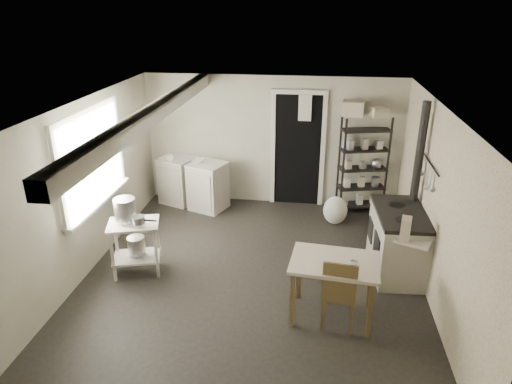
# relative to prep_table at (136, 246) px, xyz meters

# --- Properties ---
(floor) EXTENTS (5.00, 5.00, 0.00)m
(floor) POSITION_rel_prep_table_xyz_m (1.58, 0.13, -0.40)
(floor) COLOR black
(floor) RESTS_ON ground
(ceiling) EXTENTS (5.00, 5.00, 0.00)m
(ceiling) POSITION_rel_prep_table_xyz_m (1.58, 0.13, 1.90)
(ceiling) COLOR beige
(ceiling) RESTS_ON wall_back
(wall_back) EXTENTS (4.50, 0.02, 2.30)m
(wall_back) POSITION_rel_prep_table_xyz_m (1.58, 2.63, 0.75)
(wall_back) COLOR #BCB7A0
(wall_back) RESTS_ON ground
(wall_front) EXTENTS (4.50, 0.02, 2.30)m
(wall_front) POSITION_rel_prep_table_xyz_m (1.58, -2.37, 0.75)
(wall_front) COLOR #BCB7A0
(wall_front) RESTS_ON ground
(wall_left) EXTENTS (0.02, 5.00, 2.30)m
(wall_left) POSITION_rel_prep_table_xyz_m (-0.67, 0.13, 0.75)
(wall_left) COLOR #BCB7A0
(wall_left) RESTS_ON ground
(wall_right) EXTENTS (0.02, 5.00, 2.30)m
(wall_right) POSITION_rel_prep_table_xyz_m (3.83, 0.13, 0.75)
(wall_right) COLOR #BCB7A0
(wall_right) RESTS_ON ground
(window) EXTENTS (0.12, 1.76, 1.28)m
(window) POSITION_rel_prep_table_xyz_m (-0.64, 0.33, 1.10)
(window) COLOR silver
(window) RESTS_ON wall_left
(doorway) EXTENTS (0.96, 0.10, 2.08)m
(doorway) POSITION_rel_prep_table_xyz_m (2.03, 2.60, 0.60)
(doorway) COLOR silver
(doorway) RESTS_ON ground
(ceiling_beam) EXTENTS (0.18, 5.00, 0.18)m
(ceiling_beam) POSITION_rel_prep_table_xyz_m (0.38, 0.13, 1.80)
(ceiling_beam) COLOR silver
(ceiling_beam) RESTS_ON ceiling
(wallpaper_panel) EXTENTS (0.01, 5.00, 2.30)m
(wallpaper_panel) POSITION_rel_prep_table_xyz_m (3.82, 0.13, 0.75)
(wallpaper_panel) COLOR beige
(wallpaper_panel) RESTS_ON wall_right
(utensil_rail) EXTENTS (0.06, 1.20, 0.44)m
(utensil_rail) POSITION_rel_prep_table_xyz_m (3.77, 0.73, 1.15)
(utensil_rail) COLOR #B4B4B7
(utensil_rail) RESTS_ON wall_right
(prep_table) EXTENTS (0.76, 0.63, 0.75)m
(prep_table) POSITION_rel_prep_table_xyz_m (0.00, 0.00, 0.00)
(prep_table) COLOR silver
(prep_table) RESTS_ON ground
(stockpot) EXTENTS (0.30, 0.30, 0.30)m
(stockpot) POSITION_rel_prep_table_xyz_m (-0.09, -0.00, 0.54)
(stockpot) COLOR #B4B4B7
(stockpot) RESTS_ON prep_table
(saucepan) EXTENTS (0.19, 0.19, 0.09)m
(saucepan) POSITION_rel_prep_table_xyz_m (0.12, -0.09, 0.45)
(saucepan) COLOR #B4B4B7
(saucepan) RESTS_ON prep_table
(bucket) EXTENTS (0.30, 0.30, 0.26)m
(bucket) POSITION_rel_prep_table_xyz_m (-0.00, 0.03, -0.02)
(bucket) COLOR #B4B4B7
(bucket) RESTS_ON prep_table
(base_cabinets) EXTENTS (1.41, 0.97, 0.85)m
(base_cabinets) POSITION_rel_prep_table_xyz_m (0.19, 2.28, 0.06)
(base_cabinets) COLOR beige
(base_cabinets) RESTS_ON ground
(mixing_bowl) EXTENTS (0.36, 0.36, 0.07)m
(mixing_bowl) POSITION_rel_prep_table_xyz_m (0.32, 2.20, 0.55)
(mixing_bowl) COLOR silver
(mixing_bowl) RESTS_ON base_cabinets
(counter_cup) EXTENTS (0.16, 0.16, 0.10)m
(counter_cup) POSITION_rel_prep_table_xyz_m (-0.17, 2.22, 0.57)
(counter_cup) COLOR silver
(counter_cup) RESTS_ON base_cabinets
(shelf_rack) EXTENTS (0.86, 0.49, 1.70)m
(shelf_rack) POSITION_rel_prep_table_xyz_m (3.16, 2.43, 0.55)
(shelf_rack) COLOR black
(shelf_rack) RESTS_ON ground
(shelf_jar) EXTENTS (0.12, 0.12, 0.21)m
(shelf_jar) POSITION_rel_prep_table_xyz_m (2.82, 2.48, 0.98)
(shelf_jar) COLOR silver
(shelf_jar) RESTS_ON shelf_rack
(storage_box_a) EXTENTS (0.38, 0.34, 0.24)m
(storage_box_a) POSITION_rel_prep_table_xyz_m (2.92, 2.46, 1.61)
(storage_box_a) COLOR beige
(storage_box_a) RESTS_ON shelf_rack
(storage_box_b) EXTENTS (0.32, 0.30, 0.17)m
(storage_box_b) POSITION_rel_prep_table_xyz_m (3.33, 2.42, 1.59)
(storage_box_b) COLOR beige
(storage_box_b) RESTS_ON shelf_rack
(stove) EXTENTS (0.69, 1.17, 0.89)m
(stove) POSITION_rel_prep_table_xyz_m (3.50, 0.50, 0.04)
(stove) COLOR beige
(stove) RESTS_ON ground
(stovepipe) EXTENTS (0.12, 0.12, 1.34)m
(stovepipe) POSITION_rel_prep_table_xyz_m (3.71, 0.90, 1.19)
(stovepipe) COLOR black
(stovepipe) RESTS_ON stove
(side_ledge) EXTENTS (0.57, 0.45, 0.77)m
(side_ledge) POSITION_rel_prep_table_xyz_m (3.53, -0.01, 0.03)
(side_ledge) COLOR silver
(side_ledge) RESTS_ON ground
(oats_box) EXTENTS (0.15, 0.21, 0.29)m
(oats_box) POSITION_rel_prep_table_xyz_m (3.46, -0.05, 0.61)
(oats_box) COLOR beige
(oats_box) RESTS_ON side_ledge
(work_table) EXTENTS (1.05, 0.78, 0.75)m
(work_table) POSITION_rel_prep_table_xyz_m (2.61, -0.61, -0.02)
(work_table) COLOR beige
(work_table) RESTS_ON ground
(table_cup) EXTENTS (0.10, 0.10, 0.08)m
(table_cup) POSITION_rel_prep_table_xyz_m (2.81, -0.72, 0.40)
(table_cup) COLOR silver
(table_cup) RESTS_ON work_table
(chair) EXTENTS (0.42, 0.43, 0.90)m
(chair) POSITION_rel_prep_table_xyz_m (2.69, -0.74, 0.08)
(chair) COLOR brown
(chair) RESTS_ON ground
(flour_sack) EXTENTS (0.49, 0.45, 0.48)m
(flour_sack) POSITION_rel_prep_table_xyz_m (2.72, 1.85, -0.16)
(flour_sack) COLOR silver
(flour_sack) RESTS_ON ground
(floor_crock) EXTENTS (0.16, 0.16, 0.16)m
(floor_crock) POSITION_rel_prep_table_xyz_m (3.34, 0.07, -0.33)
(floor_crock) COLOR silver
(floor_crock) RESTS_ON ground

